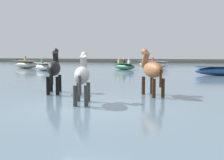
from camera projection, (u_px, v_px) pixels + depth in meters
name	position (u px, v px, depth m)	size (l,w,h in m)	color
ground_plane	(88.00, 115.00, 8.90)	(120.00, 120.00, 0.00)	#84755B
water_surface	(141.00, 81.00, 18.54)	(90.00, 90.00, 0.29)	slate
horse_lead_grey	(82.00, 77.00, 9.22)	(0.78, 1.75, 1.90)	gray
horse_trailing_chestnut	(152.00, 71.00, 10.90)	(1.21, 1.77, 2.02)	brown
horse_flank_black	(54.00, 70.00, 11.63)	(0.94, 1.87, 2.04)	black
boat_distant_west	(220.00, 71.00, 21.05)	(3.62, 1.60, 0.62)	#28518E
boat_near_port	(26.00, 64.00, 31.12)	(4.08, 3.16, 1.25)	#B2AD9E
boat_mid_outer	(153.00, 64.00, 32.79)	(3.90, 3.07, 1.18)	silver
boat_mid_channel	(44.00, 67.00, 27.21)	(3.14, 3.25, 1.15)	silver
boat_near_starboard	(124.00, 66.00, 28.34)	(2.80, 2.57, 1.09)	#337556
far_shoreline	(171.00, 62.00, 49.19)	(80.00, 2.40, 0.92)	#706B5B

